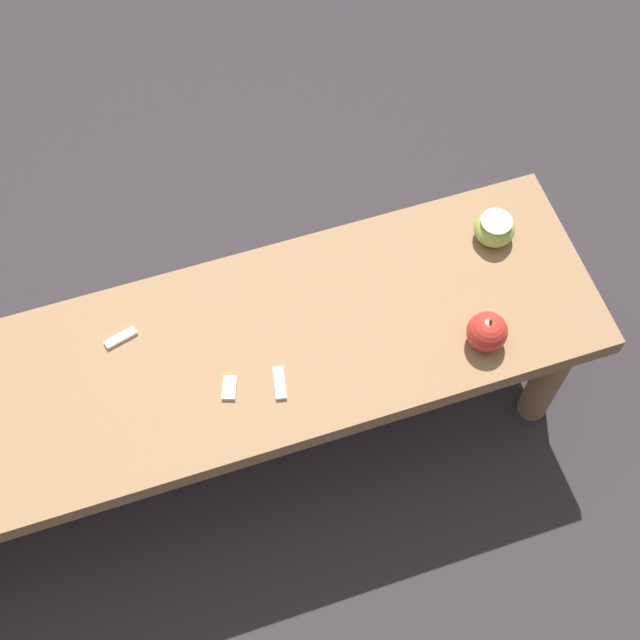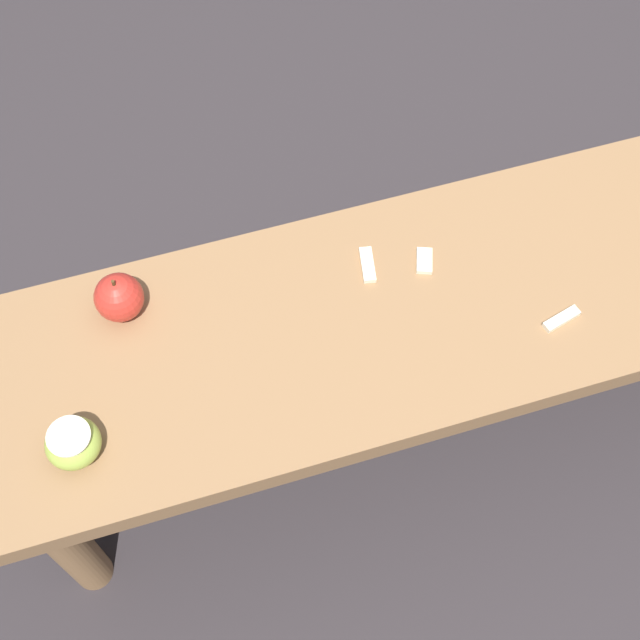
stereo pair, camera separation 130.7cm
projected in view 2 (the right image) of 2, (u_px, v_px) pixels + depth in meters
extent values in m
plane|color=#2D282B|center=(421.00, 404.00, 1.59)|extent=(8.00, 8.00, 0.00)
cube|color=olive|center=(446.00, 303.00, 1.28)|extent=(1.34, 0.37, 0.04)
cylinder|color=olive|center=(44.00, 393.00, 1.42)|extent=(0.06, 0.06, 0.34)
cylinder|color=olive|center=(69.00, 544.00, 1.30)|extent=(0.06, 0.06, 0.34)
sphere|color=red|center=(119.00, 297.00, 1.22)|extent=(0.07, 0.07, 0.07)
cylinder|color=#4C3319|center=(114.00, 283.00, 1.18)|extent=(0.00, 0.00, 0.01)
ellipsoid|color=#9EB747|center=(73.00, 443.00, 1.12)|extent=(0.07, 0.07, 0.05)
cylinder|color=silver|center=(68.00, 436.00, 1.10)|extent=(0.06, 0.06, 0.00)
cube|color=silver|center=(424.00, 261.00, 1.28)|extent=(0.04, 0.05, 0.01)
cube|color=silver|center=(368.00, 265.00, 1.28)|extent=(0.03, 0.06, 0.01)
cube|color=silver|center=(561.00, 319.00, 1.24)|extent=(0.06, 0.03, 0.01)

